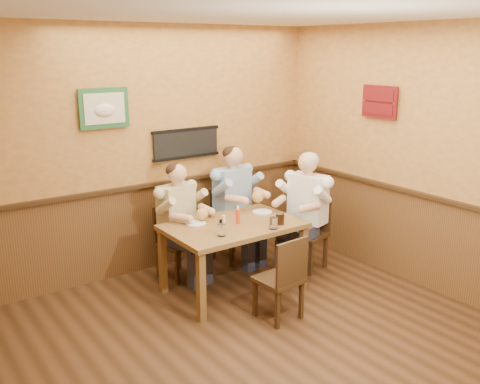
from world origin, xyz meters
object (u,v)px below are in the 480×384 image
at_px(chair_back_left, 177,242).
at_px(pepper_shaker, 221,223).
at_px(chair_back_right, 232,225).
at_px(chair_right_end, 307,233).
at_px(salt_shaker, 224,219).
at_px(water_glass_mid, 273,223).
at_px(water_glass_left, 222,230).
at_px(hot_sauce_bottle, 238,216).
at_px(chair_near_side, 279,277).
at_px(cola_tumbler, 280,219).
at_px(diner_tan_shirt, 177,227).
at_px(dining_table, 233,232).
at_px(diner_blue_polo, 232,210).
at_px(diner_white_elder, 307,218).

xyz_separation_m(chair_back_left, pepper_shaker, (0.16, -0.65, 0.37)).
height_order(chair_back_right, chair_right_end, chair_back_right).
bearing_deg(salt_shaker, water_glass_mid, -56.66).
xyz_separation_m(chair_back_left, water_glass_left, (0.01, -0.89, 0.39)).
bearing_deg(hot_sauce_bottle, chair_near_side, -93.56).
xyz_separation_m(chair_back_right, chair_near_side, (-0.48, -1.47, -0.03)).
height_order(cola_tumbler, pepper_shaker, cola_tumbler).
relative_size(chair_right_end, diner_tan_shirt, 0.74).
height_order(chair_right_end, cola_tumbler, chair_right_end).
height_order(dining_table, chair_near_side, chair_near_side).
height_order(water_glass_mid, hot_sauce_bottle, hot_sauce_bottle).
bearing_deg(diner_tan_shirt, hot_sauce_bottle, -74.48).
distance_m(diner_tan_shirt, water_glass_left, 0.92).
relative_size(chair_right_end, water_glass_left, 7.30).
xyz_separation_m(diner_blue_polo, water_glass_left, (-0.79, -0.96, 0.17)).
relative_size(diner_blue_polo, salt_shaker, 15.36).
height_order(chair_back_left, hot_sauce_bottle, hot_sauce_bottle).
height_order(water_glass_mid, pepper_shaker, water_glass_mid).
bearing_deg(chair_back_right, hot_sauce_bottle, -128.37).
bearing_deg(chair_near_side, chair_right_end, -148.32).
bearing_deg(diner_blue_polo, pepper_shaker, -139.43).
height_order(chair_near_side, cola_tumbler, cola_tumbler).
relative_size(chair_back_left, chair_right_end, 0.95).
xyz_separation_m(diner_tan_shirt, salt_shaker, (0.26, -0.56, 0.20)).
xyz_separation_m(diner_blue_polo, cola_tumbler, (-0.08, -1.01, 0.17)).
xyz_separation_m(diner_white_elder, water_glass_left, (-1.35, -0.23, 0.18)).
height_order(chair_back_right, diner_white_elder, diner_white_elder).
bearing_deg(diner_tan_shirt, salt_shaker, -78.89).
height_order(chair_back_left, water_glass_left, water_glass_left).
bearing_deg(salt_shaker, water_glass_left, -126.96).
height_order(dining_table, cola_tumbler, cola_tumbler).
bearing_deg(chair_back_left, salt_shaker, -78.89).
relative_size(chair_near_side, diner_blue_polo, 0.66).
distance_m(diner_white_elder, salt_shaker, 1.12).
distance_m(dining_table, diner_tan_shirt, 0.73).
bearing_deg(water_glass_mid, diner_white_elder, 24.33).
height_order(water_glass_mid, salt_shaker, water_glass_mid).
distance_m(chair_back_left, salt_shaker, 0.72).
bearing_deg(chair_back_right, pepper_shaker, -139.43).
bearing_deg(water_glass_left, pepper_shaker, 58.18).
xyz_separation_m(diner_tan_shirt, water_glass_left, (0.01, -0.89, 0.21)).
relative_size(cola_tumbler, pepper_shaker, 1.48).
bearing_deg(water_glass_left, chair_back_left, 90.79).
xyz_separation_m(chair_right_end, water_glass_left, (-1.35, -0.23, 0.37)).
distance_m(diner_tan_shirt, water_glass_mid, 1.18).
height_order(diner_blue_polo, salt_shaker, diner_blue_polo).
relative_size(chair_right_end, pepper_shaker, 11.15).
bearing_deg(diner_tan_shirt, chair_back_right, -8.53).
xyz_separation_m(dining_table, diner_tan_shirt, (-0.32, 0.65, -0.06)).
xyz_separation_m(chair_back_left, chair_right_end, (1.36, -0.66, 0.02)).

